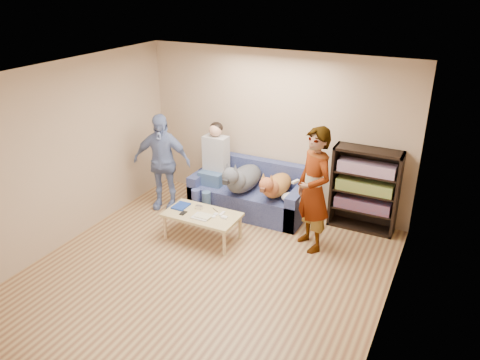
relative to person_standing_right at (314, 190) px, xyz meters
The scene contains 27 objects.
ground 1.98m from the person_standing_right, 125.28° to the right, with size 5.00×5.00×0.00m, color brown.
ceiling 2.45m from the person_standing_right, 125.28° to the right, with size 5.00×5.00×0.00m, color white.
wall_back 1.52m from the person_standing_right, 133.87° to the left, with size 4.50×4.50×0.00m, color tan.
wall_front 4.09m from the person_standing_right, 104.50° to the right, with size 4.50×4.50×0.00m, color tan.
wall_left 3.59m from the person_standing_right, 156.23° to the right, with size 5.00×5.00×0.00m, color tan.
wall_right 1.94m from the person_standing_right, 49.47° to the right, with size 5.00×5.00×0.00m, color tan.
blanket 0.76m from the person_standing_right, 135.66° to the left, with size 0.36×0.30×0.12m, color #B8B9BD.
person_standing_right is the anchor object (origin of this frame).
person_standing_left 2.64m from the person_standing_right, behind, with size 0.95×0.40×1.63m, color #7D90C8.
held_controller 0.33m from the person_standing_right, 135.00° to the right, with size 0.04×0.12×0.03m, color silver.
notebook_blue 2.02m from the person_standing_right, 166.46° to the right, with size 0.20×0.26×0.03m, color navy.
papers 1.65m from the person_standing_right, 157.31° to the right, with size 0.26×0.20×0.01m, color beige.
magazine 1.61m from the person_standing_right, 157.56° to the right, with size 0.22×0.17×0.01m, color beige.
camera_silver 1.73m from the person_standing_right, 166.54° to the right, with size 0.11×0.06×0.05m, color silver.
controller_a 1.38m from the person_standing_right, 161.55° to the right, with size 0.04×0.13×0.03m, color white.
controller_b 1.33m from the person_standing_right, 156.90° to the right, with size 0.09×0.06×0.03m, color white.
headphone_cup_a 1.49m from the person_standing_right, 157.95° to the right, with size 0.07×0.07×0.02m, color white.
headphone_cup_b 1.46m from the person_standing_right, 161.03° to the right, with size 0.07×0.07×0.02m, color silver.
pen_orange 1.74m from the person_standing_right, 156.33° to the right, with size 0.01×0.01×0.14m, color #C0531B.
pen_black 1.50m from the person_standing_right, 166.64° to the right, with size 0.01×0.01×0.14m, color black.
wallet 1.93m from the person_standing_right, 160.29° to the right, with size 0.07×0.12×0.01m, color black.
sofa 1.56m from the person_standing_right, 152.66° to the left, with size 1.90×0.85×0.82m.
person_seated 1.97m from the person_standing_right, 164.40° to the left, with size 0.40×0.73×1.47m.
dog_gray 1.42m from the person_standing_right, 161.59° to the left, with size 0.43×1.26×0.62m.
dog_tan 0.96m from the person_standing_right, 146.89° to the left, with size 0.36×1.14×0.52m.
coffee_table 1.68m from the person_standing_right, 161.33° to the right, with size 1.10×0.60×0.42m.
bookshelf 1.06m from the person_standing_right, 59.17° to the left, with size 1.00×0.34×1.30m.
Camera 1 is at (2.71, -4.25, 3.65)m, focal length 35.00 mm.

